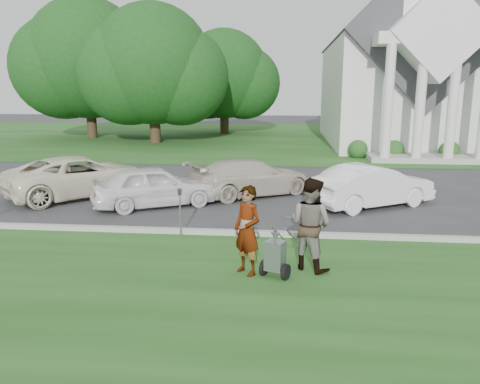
# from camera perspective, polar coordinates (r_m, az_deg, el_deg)

# --- Properties ---
(ground) EXTENTS (120.00, 120.00, 0.00)m
(ground) POSITION_cam_1_polar(r_m,az_deg,el_deg) (11.87, -1.63, -6.11)
(ground) COLOR #333335
(ground) RESTS_ON ground
(grass_strip) EXTENTS (80.00, 7.00, 0.01)m
(grass_strip) POSITION_cam_1_polar(r_m,az_deg,el_deg) (9.11, -4.06, -12.03)
(grass_strip) COLOR #1D4818
(grass_strip) RESTS_ON ground
(church_lawn) EXTENTS (80.00, 30.00, 0.01)m
(church_lawn) POSITION_cam_1_polar(r_m,az_deg,el_deg) (38.38, 3.48, 6.72)
(church_lawn) COLOR #1D4818
(church_lawn) RESTS_ON ground
(curb) EXTENTS (80.00, 0.18, 0.15)m
(curb) POSITION_cam_1_polar(r_m,az_deg,el_deg) (12.37, -1.31, -4.98)
(curb) COLOR #9E9E93
(curb) RESTS_ON ground
(church) EXTENTS (9.19, 19.00, 24.10)m
(church) POSITION_cam_1_polar(r_m,az_deg,el_deg) (35.18, 18.72, 15.28)
(church) COLOR white
(church) RESTS_ON ground
(tree_left) EXTENTS (10.63, 8.40, 9.71)m
(tree_left) POSITION_cam_1_polar(r_m,az_deg,el_deg) (34.51, -10.61, 14.40)
(tree_left) COLOR #332316
(tree_left) RESTS_ON ground
(tree_far) EXTENTS (11.64, 9.20, 10.73)m
(tree_far) POSITION_cam_1_polar(r_m,az_deg,el_deg) (39.37, -18.09, 14.58)
(tree_far) COLOR #332316
(tree_far) RESTS_ON ground
(tree_back) EXTENTS (9.61, 7.60, 8.89)m
(tree_back) POSITION_cam_1_polar(r_m,az_deg,el_deg) (41.53, -1.97, 13.68)
(tree_back) COLOR #332316
(tree_back) RESTS_ON ground
(striping_cart) EXTENTS (0.87, 1.21, 1.05)m
(striping_cart) POSITION_cam_1_polar(r_m,az_deg,el_deg) (9.59, 4.33, -7.85)
(striping_cart) COLOR black
(striping_cart) RESTS_ON ground
(person_left) EXTENTS (0.80, 0.78, 1.86)m
(person_left) POSITION_cam_1_polar(r_m,az_deg,el_deg) (9.60, 0.89, -4.78)
(person_left) COLOR #999999
(person_left) RESTS_ON ground
(person_right) EXTENTS (1.22, 1.17, 1.98)m
(person_right) POSITION_cam_1_polar(r_m,az_deg,el_deg) (9.95, 8.59, -3.96)
(person_right) COLOR #999999
(person_right) RESTS_ON ground
(parking_meter_near) EXTENTS (0.09, 0.08, 1.30)m
(parking_meter_near) POSITION_cam_1_polar(r_m,az_deg,el_deg) (12.19, -7.33, -1.72)
(parking_meter_near) COLOR gray
(parking_meter_near) RESTS_ON ground
(car_a) EXTENTS (5.36, 5.47, 1.46)m
(car_a) POSITION_cam_1_polar(r_m,az_deg,el_deg) (17.75, -18.84, 1.86)
(car_a) COLOR white
(car_a) RESTS_ON ground
(car_b) EXTENTS (4.31, 3.32, 1.37)m
(car_b) POSITION_cam_1_polar(r_m,az_deg,el_deg) (15.52, -10.42, 0.72)
(car_b) COLOR white
(car_b) RESTS_ON ground
(car_c) EXTENTS (4.89, 4.13, 1.34)m
(car_c) POSITION_cam_1_polar(r_m,az_deg,el_deg) (16.91, 1.26, 1.83)
(car_c) COLOR beige
(car_c) RESTS_ON ground
(car_d) EXTENTS (4.38, 3.45, 1.39)m
(car_d) POSITION_cam_1_polar(r_m,az_deg,el_deg) (15.84, 15.78, 0.73)
(car_d) COLOR white
(car_d) RESTS_ON ground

